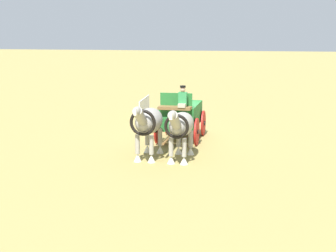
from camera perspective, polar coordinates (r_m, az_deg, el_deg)
ground_plane at (r=22.46m, az=1.59°, el=-1.57°), size 220.00×220.00×0.00m
show_wagon at (r=22.09m, az=1.55°, el=1.27°), size 5.60×1.98×2.69m
draft_horse_near at (r=18.53m, az=1.51°, el=-0.03°), size 3.21×0.96×2.21m
draft_horse_off at (r=18.81m, az=-2.37°, el=0.40°), size 3.18×1.04×2.31m
sponsor_banner at (r=28.47m, az=-2.83°, el=2.25°), size 3.20×0.28×1.10m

